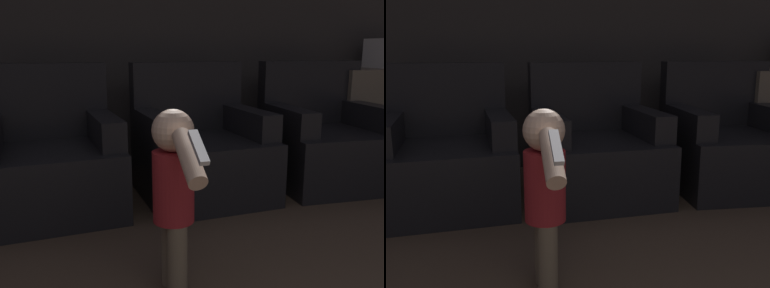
% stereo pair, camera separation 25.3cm
% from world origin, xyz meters
% --- Properties ---
extents(wall_back, '(8.40, 0.05, 2.60)m').
position_xyz_m(wall_back, '(0.00, 4.50, 1.30)').
color(wall_back, '#33302D').
rests_on(wall_back, ground_plane).
extents(armchair_left, '(0.97, 0.96, 1.01)m').
position_xyz_m(armchair_left, '(-0.79, 3.58, 0.34)').
color(armchair_left, black).
rests_on(armchair_left, ground_plane).
extents(armchair_middle, '(0.95, 0.94, 1.01)m').
position_xyz_m(armchair_middle, '(0.30, 3.58, 0.34)').
color(armchair_middle, black).
rests_on(armchair_middle, ground_plane).
extents(armchair_right, '(0.95, 0.94, 1.01)m').
position_xyz_m(armchair_right, '(1.40, 3.58, 0.34)').
color(armchair_right, black).
rests_on(armchair_right, ground_plane).
extents(person_toddler, '(0.19, 0.59, 0.85)m').
position_xyz_m(person_toddler, '(-0.24, 2.32, 0.50)').
color(person_toddler, brown).
rests_on(person_toddler, ground_plane).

